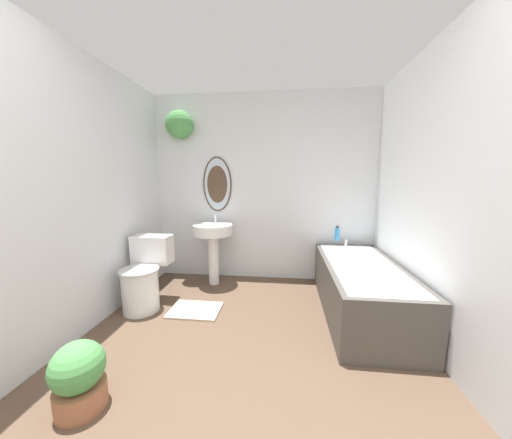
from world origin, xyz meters
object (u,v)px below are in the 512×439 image
toilet (145,276)px  potted_plant (79,376)px  shampoo_bottle (337,234)px  pedestal_sink (213,238)px  bathtub (361,287)px

toilet → potted_plant: (0.27, -1.20, -0.13)m
shampoo_bottle → potted_plant: size_ratio=0.45×
shampoo_bottle → potted_plant: 2.70m
toilet → potted_plant: toilet is taller
toilet → shampoo_bottle: bearing=20.2°
pedestal_sink → potted_plant: 1.92m
potted_plant → pedestal_sink: bearing=81.6°
shampoo_bottle → toilet: bearing=-159.8°
shampoo_bottle → pedestal_sink: bearing=-176.3°
pedestal_sink → shampoo_bottle: size_ratio=4.75×
pedestal_sink → potted_plant: (-0.27, -1.86, -0.40)m
bathtub → shampoo_bottle: bearing=100.3°
potted_plant → shampoo_bottle: bearing=47.4°
pedestal_sink → shampoo_bottle: bearing=3.7°
pedestal_sink → shampoo_bottle: pedestal_sink is taller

